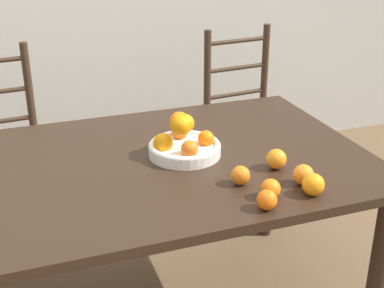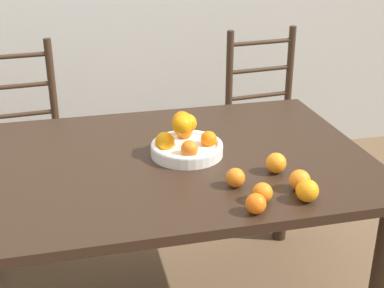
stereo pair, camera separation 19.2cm
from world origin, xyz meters
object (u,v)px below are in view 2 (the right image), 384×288
object	(u,v)px
orange_loose_2	(235,178)
orange_loose_5	(256,204)
orange_loose_4	(262,193)
chair_right	(268,127)
orange_loose_0	(300,180)
chair_left	(22,150)
orange_loose_1	(276,163)
fruit_bowl	(186,143)
orange_loose_3	(307,191)

from	to	relation	value
orange_loose_2	orange_loose_5	distance (m)	0.18
orange_loose_4	orange_loose_5	size ratio (longest dim) A/B	1.01
orange_loose_4	chair_right	xyz separation A→B (m)	(0.52, 1.24, -0.31)
orange_loose_0	chair_right	bearing A→B (deg)	72.84
orange_loose_4	chair_right	size ratio (longest dim) A/B	0.07
chair_left	orange_loose_1	bearing A→B (deg)	-52.73
orange_loose_2	orange_loose_4	xyz separation A→B (m)	(0.05, -0.12, -0.00)
fruit_bowl	orange_loose_0	world-z (taller)	fruit_bowl
orange_loose_0	chair_left	size ratio (longest dim) A/B	0.07
fruit_bowl	chair_left	size ratio (longest dim) A/B	0.27
orange_loose_1	chair_right	distance (m)	1.17
orange_loose_2	chair_right	bearing A→B (deg)	63.20
orange_loose_0	orange_loose_3	distance (m)	0.07
orange_loose_2	orange_loose_4	size ratio (longest dim) A/B	1.01
orange_loose_2	orange_loose_3	bearing A→B (deg)	-37.54
fruit_bowl	orange_loose_0	distance (m)	0.47
orange_loose_2	orange_loose_4	distance (m)	0.13
fruit_bowl	orange_loose_3	bearing A→B (deg)	-55.90
fruit_bowl	orange_loose_1	world-z (taller)	fruit_bowl
orange_loose_5	fruit_bowl	bearing A→B (deg)	103.37
fruit_bowl	orange_loose_5	bearing A→B (deg)	-76.63
orange_loose_2	orange_loose_4	world-z (taller)	same
orange_loose_5	chair_right	world-z (taller)	chair_right
orange_loose_5	chair_left	xyz separation A→B (m)	(-0.78, 1.30, -0.31)
chair_right	orange_loose_1	bearing A→B (deg)	-116.21
orange_loose_2	chair_left	xyz separation A→B (m)	(-0.78, 1.13, -0.31)
orange_loose_0	orange_loose_2	bearing A→B (deg)	159.83
orange_loose_4	orange_loose_3	bearing A→B (deg)	-11.39
orange_loose_2	chair_right	size ratio (longest dim) A/B	0.07
chair_left	chair_right	size ratio (longest dim) A/B	1.00
fruit_bowl	chair_left	xyz separation A→B (m)	(-0.67, 0.84, -0.33)
orange_loose_0	orange_loose_3	size ratio (longest dim) A/B	0.96
orange_loose_5	chair_right	bearing A→B (deg)	66.73
orange_loose_2	fruit_bowl	bearing A→B (deg)	109.73
orange_loose_3	orange_loose_5	xyz separation A→B (m)	(-0.18, -0.03, -0.00)
orange_loose_3	orange_loose_4	xyz separation A→B (m)	(-0.14, 0.03, -0.00)
fruit_bowl	orange_loose_2	bearing A→B (deg)	-70.27
orange_loose_2	orange_loose_5	size ratio (longest dim) A/B	1.02
orange_loose_1	orange_loose_5	distance (m)	0.30
orange_loose_5	chair_left	size ratio (longest dim) A/B	0.06
orange_loose_0	chair_right	world-z (taller)	chair_right
fruit_bowl	orange_loose_4	bearing A→B (deg)	-69.17
fruit_bowl	orange_loose_0	xyz separation A→B (m)	(0.30, -0.36, -0.01)
orange_loose_2	chair_left	distance (m)	1.40
chair_left	chair_right	bearing A→B (deg)	-4.53
orange_loose_3	orange_loose_5	distance (m)	0.19
orange_loose_2	orange_loose_3	xyz separation A→B (m)	(0.19, -0.15, 0.00)
orange_loose_3	orange_loose_0	bearing A→B (deg)	84.14
orange_loose_1	orange_loose_5	size ratio (longest dim) A/B	1.13
orange_loose_0	chair_left	xyz separation A→B (m)	(-0.97, 1.20, -0.31)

